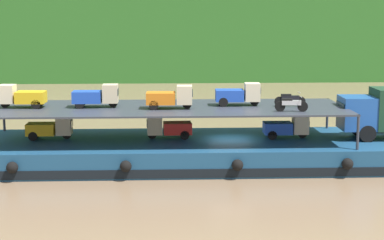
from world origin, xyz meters
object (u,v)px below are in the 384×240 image
object	(u,v)px
mini_truck_upper_mid	(96,96)
motorcycle_upper_port	(291,104)
motorcycle_upper_centre	(290,99)
mini_truck_upper_stern	(21,96)
mini_truck_upper_fore	(170,97)
cargo_barge	(230,151)
mini_truck_lower_aft	(168,127)
mini_truck_lower_stern	(50,128)
mini_truck_lower_mid	(287,127)
mini_truck_upper_bow	(239,94)

from	to	relation	value
mini_truck_upper_mid	motorcycle_upper_port	bearing A→B (deg)	-10.95
motorcycle_upper_port	motorcycle_upper_centre	world-z (taller)	same
mini_truck_upper_stern	mini_truck_upper_fore	bearing A→B (deg)	-5.13
mini_truck_upper_mid	cargo_barge	bearing A→B (deg)	-1.27
mini_truck_lower_aft	mini_truck_upper_mid	bearing A→B (deg)	-176.40
cargo_barge	mini_truck_upper_stern	size ratio (longest dim) A/B	11.07
mini_truck_lower_stern	mini_truck_lower_mid	bearing A→B (deg)	-1.33
mini_truck_upper_stern	mini_truck_upper_bow	distance (m)	13.10
cargo_barge	motorcycle_upper_port	xyz separation A→B (m)	(3.29, -2.02, 3.18)
mini_truck_lower_mid	motorcycle_upper_port	xyz separation A→B (m)	(-0.23, -2.21, 1.74)
mini_truck_lower_mid	mini_truck_upper_fore	size ratio (longest dim) A/B	0.99
mini_truck_upper_mid	motorcycle_upper_centre	distance (m)	11.69
mini_truck_upper_fore	mini_truck_upper_stern	bearing A→B (deg)	174.87
mini_truck_lower_aft	mini_truck_lower_mid	xyz separation A→B (m)	(7.28, -0.26, 0.00)
mini_truck_lower_aft	mini_truck_upper_fore	distance (m)	2.26
mini_truck_upper_stern	mini_truck_upper_mid	world-z (taller)	same
mini_truck_lower_aft	mini_truck_lower_mid	distance (m)	7.28
mini_truck_lower_stern	motorcycle_upper_centre	xyz separation A→B (m)	(14.57, -0.50, 1.74)
motorcycle_upper_centre	mini_truck_upper_bow	bearing A→B (deg)	170.73
cargo_barge	mini_truck_lower_aft	size ratio (longest dim) A/B	10.99
mini_truck_lower_aft	mini_truck_upper_stern	xyz separation A→B (m)	(-8.78, -0.24, 2.00)
mini_truck_upper_stern	mini_truck_upper_bow	size ratio (longest dim) A/B	1.00
mini_truck_lower_mid	motorcycle_upper_centre	size ratio (longest dim) A/B	1.45
mini_truck_upper_mid	motorcycle_upper_port	world-z (taller)	mini_truck_upper_mid
mini_truck_lower_aft	mini_truck_upper_mid	size ratio (longest dim) A/B	1.02
mini_truck_lower_mid	motorcycle_upper_centre	world-z (taller)	motorcycle_upper_centre
motorcycle_upper_centre	mini_truck_upper_fore	bearing A→B (deg)	-175.19
cargo_barge	motorcycle_upper_centre	xyz separation A→B (m)	(3.62, 0.02, 3.18)
mini_truck_upper_stern	motorcycle_upper_port	size ratio (longest dim) A/B	1.46
mini_truck_upper_fore	mini_truck_lower_aft	bearing A→B (deg)	97.00
mini_truck_lower_mid	motorcycle_upper_port	world-z (taller)	motorcycle_upper_port
mini_truck_upper_mid	mini_truck_upper_bow	size ratio (longest dim) A/B	0.99
cargo_barge	mini_truck_lower_stern	xyz separation A→B (m)	(-10.96, 0.52, 1.44)
motorcycle_upper_centre	mini_truck_lower_mid	bearing A→B (deg)	122.86
mini_truck_upper_bow	motorcycle_upper_centre	size ratio (longest dim) A/B	1.46
mini_truck_lower_aft	mini_truck_upper_mid	distance (m)	4.76
motorcycle_upper_port	mini_truck_upper_bow	bearing A→B (deg)	137.07
mini_truck_lower_aft	mini_truck_upper_fore	size ratio (longest dim) A/B	1.01
cargo_barge	mini_truck_lower_aft	distance (m)	4.06
mini_truck_lower_stern	mini_truck_upper_stern	distance (m)	2.57
cargo_barge	mini_truck_upper_mid	size ratio (longest dim) A/B	11.19
mini_truck_lower_mid	motorcycle_upper_port	size ratio (longest dim) A/B	1.45
mini_truck_upper_fore	mini_truck_upper_bow	distance (m)	4.34
mini_truck_lower_mid	mini_truck_upper_fore	xyz separation A→B (m)	(-7.15, -0.78, 2.00)
motorcycle_upper_port	mini_truck_upper_fore	bearing A→B (deg)	168.31
mini_truck_upper_mid	mini_truck_lower_stern	bearing A→B (deg)	173.15
cargo_barge	motorcycle_upper_centre	distance (m)	4.82
mini_truck_upper_bow	motorcycle_upper_port	xyz separation A→B (m)	(2.73, -2.54, -0.26)
mini_truck_upper_mid	mini_truck_upper_bow	world-z (taller)	same
mini_truck_lower_aft	mini_truck_upper_stern	bearing A→B (deg)	-178.46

